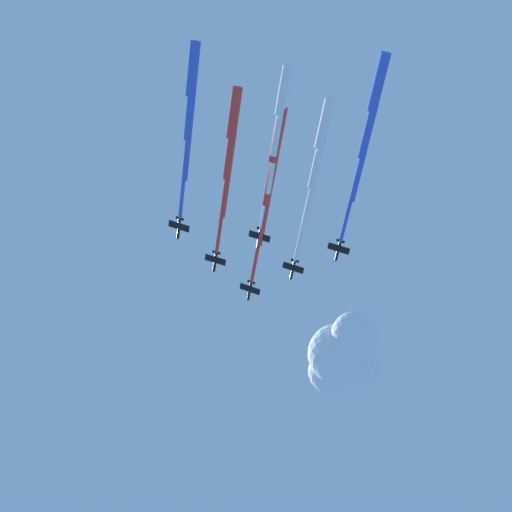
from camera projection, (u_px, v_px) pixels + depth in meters
jet_lead at (271, 178)px, 239.06m from camera, size 72.56×39.84×4.50m
jet_port_inner at (229, 154)px, 232.90m from camera, size 65.73×37.45×4.40m
jet_starboard_inner at (316, 164)px, 236.61m from camera, size 66.71×36.77×4.42m
jet_port_mid at (278, 131)px, 229.80m from camera, size 63.52×36.03×4.45m
jet_starboard_mid at (189, 113)px, 225.93m from camera, size 65.99×37.86×4.50m
jet_port_outer at (368, 129)px, 228.18m from camera, size 71.61×40.07×4.46m
cloud_puff at (343, 354)px, 311.25m from camera, size 46.07×36.76×28.91m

